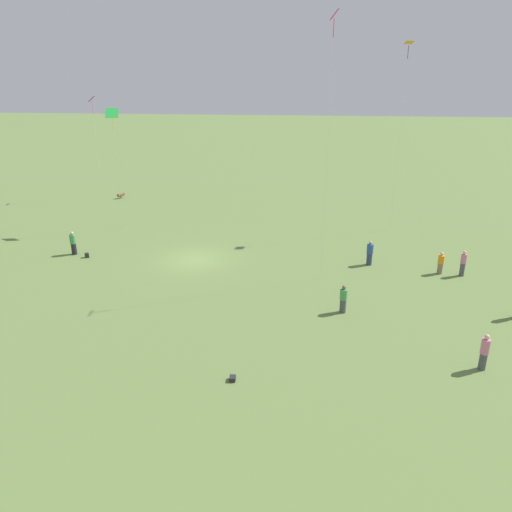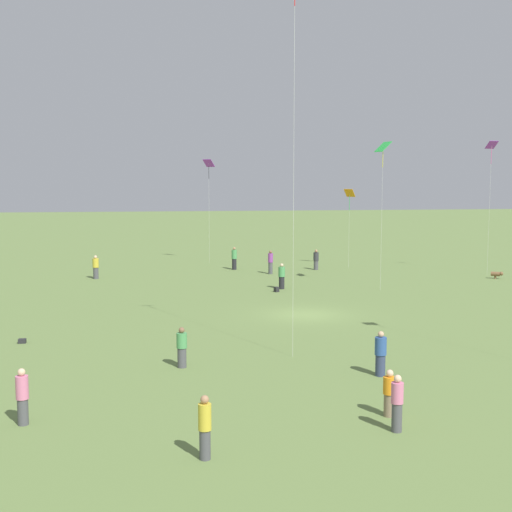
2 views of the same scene
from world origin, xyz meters
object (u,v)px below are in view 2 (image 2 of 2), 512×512
Objects in this scene: person_7 at (389,394)px; kite_0 at (209,167)px; kite_8 at (383,151)px; picnic_bag_1 at (22,341)px; person_4 at (205,427)px; person_10 at (182,348)px; person_5 at (270,262)px; person_3 at (22,397)px; person_0 at (316,260)px; kite_7 at (492,151)px; kite_1 at (350,196)px; dog_0 at (497,274)px; picnic_bag_0 at (276,289)px; person_2 at (234,258)px; person_9 at (397,403)px; person_1 at (282,276)px; kite_3 at (295,7)px; person_6 at (381,354)px; person_8 at (96,267)px.

kite_0 is (42.20, 2.73, 7.86)m from person_7.
kite_8 is 26.72m from picnic_bag_1.
person_4 reaches higher than person_10.
person_5 is 13.84m from kite_8.
picnic_bag_1 is at bearing 176.23° from person_3.
person_0 is at bearing -130.46° from kite_0.
person_10 is at bearing 169.71° from kite_0.
person_4 is at bearing 88.00° from kite_7.
kite_8 is (-6.22, 10.78, -0.30)m from kite_7.
picnic_bag_1 is (12.23, 13.74, -0.66)m from person_7.
person_4 is 43.01m from kite_1.
dog_0 is 18.09m from picnic_bag_0.
person_2 is 1.04× the size of person_4.
kite_7 reaches higher than person_3.
person_9 is 10.39m from person_10.
person_1 is 0.11× the size of kite_3.
picnic_bag_1 is at bearing 132.26° from picnic_bag_0.
person_2 is at bearing -166.00° from kite_0.
person_10 is (-27.10, 8.02, -0.13)m from person_5.
person_0 is 0.90× the size of person_5.
kite_0 reaches higher than person_7.
person_6 is 0.19× the size of kite_0.
person_5 reaches higher than person_6.
person_2 reaches higher than person_7.
person_2 is 5.24× the size of picnic_bag_1.
kite_3 is 22.60m from picnic_bag_0.
person_5 reaches higher than person_7.
kite_7 reaches higher than person_0.
kite_0 is at bearing 150.78° from person_9.
kite_3 is (-29.20, 10.50, 8.56)m from kite_1.
picnic_bag_1 is at bearing -91.50° from person_5.
kite_8 is (-10.97, -2.04, 8.63)m from person_0.
person_5 is at bearing -156.68° from kite_0.
person_2 is 0.12× the size of kite_3.
kite_0 is 19.26m from picnic_bag_0.
person_2 is 17.15m from kite_8.
kite_8 is at bearing -26.86° from person_6.
picnic_bag_1 is at bearing 155.59° from kite_0.
kite_1 is 13.75m from dog_0.
kite_1 reaches higher than person_7.
kite_1 is at bearing 102.53° from person_2.
person_1 is at bearing -25.09° from picnic_bag_0.
person_2 is at bearing 85.08° from person_7.
person_5 is 13.62m from person_8.
kite_0 is at bearing 67.61° from kite_1.
person_9 is (-27.81, 1.34, 0.02)m from person_1.
picnic_bag_1 is (-12.82, 21.50, -9.36)m from kite_8.
person_8 is 31.91m from kite_7.
person_2 reaches higher than dog_0.
dog_0 is (3.97, -10.48, -9.10)m from kite_8.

